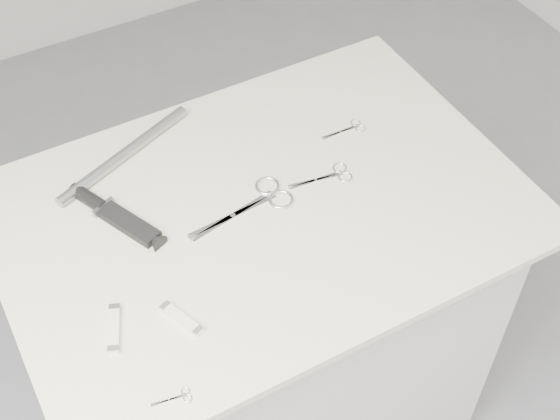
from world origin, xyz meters
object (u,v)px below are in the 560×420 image
embroidery_scissors_b (349,129)px  tiny_scissors (177,398)px  plinth (265,338)px  pocket_knife_a (114,328)px  pocket_knife_b (181,319)px  sheathed_knife (110,212)px  embroidery_scissors_a (331,176)px  metal_rail (124,154)px  large_shears (260,201)px

embroidery_scissors_b → tiny_scissors: 0.70m
plinth → pocket_knife_a: size_ratio=9.54×
pocket_knife_b → sheathed_knife: bearing=-17.4°
embroidery_scissors_b → pocket_knife_b: pocket_knife_b is taller
plinth → embroidery_scissors_a: size_ratio=6.86×
embroidery_scissors_a → pocket_knife_a: (-0.51, -0.13, 0.00)m
pocket_knife_b → metal_rail: (0.06, 0.42, 0.01)m
embroidery_scissors_b → embroidery_scissors_a: bearing=-135.2°
plinth → tiny_scissors: size_ratio=13.87×
large_shears → pocket_knife_a: (-0.35, -0.14, 0.00)m
plinth → metal_rail: metal_rail is taller
pocket_knife_b → metal_rail: bearing=-29.6°
pocket_knife_a → metal_rail: metal_rail is taller
pocket_knife_a → pocket_knife_b: (0.11, -0.04, -0.00)m
metal_rail → large_shears: bearing=-52.4°
embroidery_scissors_a → tiny_scissors: same height
embroidery_scissors_b → plinth: bearing=-157.3°
sheathed_knife → tiny_scissors: bearing=149.7°
plinth → large_shears: size_ratio=4.08×
embroidery_scissors_b → tiny_scissors: size_ratio=1.51×
pocket_knife_a → pocket_knife_b: bearing=-86.9°
embroidery_scissors_b → pocket_knife_a: (-0.61, -0.23, 0.00)m
sheathed_knife → pocket_knife_a: (-0.09, -0.25, -0.00)m
tiny_scissors → pocket_knife_a: bearing=113.5°
large_shears → embroidery_scissors_a: size_ratio=1.68×
embroidery_scissors_b → tiny_scissors: bearing=-143.8°
embroidery_scissors_b → pocket_knife_b: bearing=-150.6°
large_shears → metal_rail: size_ratio=0.64×
tiny_scissors → pocket_knife_b: bearing=72.7°
plinth → metal_rail: bearing=126.1°
embroidery_scissors_b → sheathed_knife: size_ratio=0.47×
large_shears → embroidery_scissors_b: large_shears is taller
embroidery_scissors_a → embroidery_scissors_b: 0.14m
embroidery_scissors_a → pocket_knife_a: 0.52m
embroidery_scissors_b → pocket_knife_a: bearing=-157.9°
plinth → embroidery_scissors_b: 0.55m
embroidery_scissors_a → metal_rail: size_ratio=0.38×
embroidery_scissors_b → large_shears: bearing=-159.4°
plinth → pocket_knife_a: 0.60m
plinth → pocket_knife_b: 0.56m
tiny_scissors → sheathed_knife: size_ratio=0.31×
tiny_scissors → metal_rail: metal_rail is taller
pocket_knife_a → plinth: bearing=-47.5°
plinth → sheathed_knife: (-0.26, 0.12, 0.48)m
embroidery_scissors_b → pocket_knife_a: pocket_knife_a is taller
embroidery_scissors_a → sheathed_knife: sheathed_knife is taller
plinth → embroidery_scissors_b: bearing=21.4°
pocket_knife_a → embroidery_scissors_b: bearing=-47.0°
sheathed_knife → pocket_knife_b: (0.02, -0.28, -0.00)m
large_shears → pocket_knife_b: (-0.24, -0.18, 0.00)m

